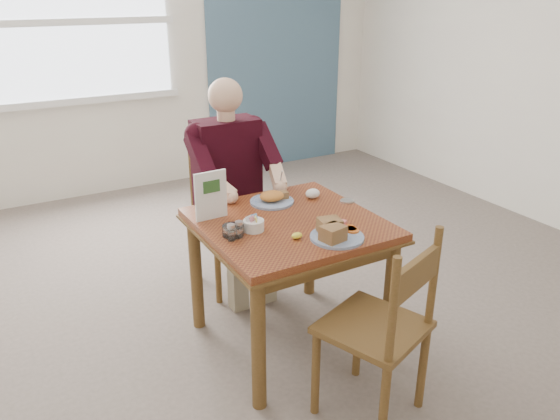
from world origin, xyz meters
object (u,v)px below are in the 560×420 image
chair_far (228,216)px  chair_near (382,328)px  diner (232,172)px  far_plate (273,198)px  table (289,240)px  near_plate (334,232)px

chair_far → chair_near: size_ratio=1.00×
diner → far_plate: size_ratio=4.86×
table → chair_far: 0.81m
far_plate → chair_far: bearing=95.3°
table → near_plate: size_ratio=3.23×
chair_far → chair_near: 1.51m
chair_near → table: bearing=95.4°
chair_near → diner: (-0.07, 1.42, 0.33)m
table → far_plate: 0.30m
table → near_plate: 0.34m
table → far_plate: (0.05, 0.27, 0.14)m
chair_near → far_plate: bearing=91.1°
diner → near_plate: size_ratio=4.87×
chair_near → near_plate: chair_near is taller
near_plate → table: bearing=104.9°
far_plate → near_plate: bearing=-86.9°
table → chair_far: size_ratio=0.97×
table → chair_near: 0.73m
near_plate → diner: bearing=94.5°
chair_far → far_plate: (0.05, -0.53, 0.30)m
chair_far → chair_near: (0.07, -1.50, 0.00)m
diner → table: bearing=-90.0°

